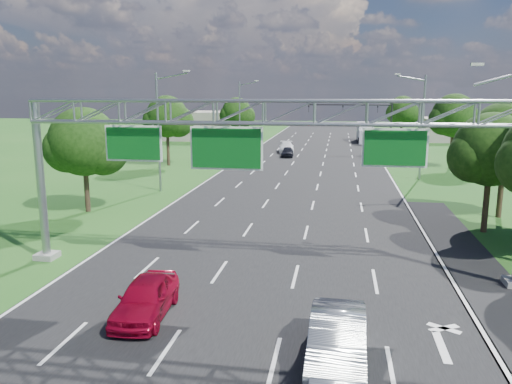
% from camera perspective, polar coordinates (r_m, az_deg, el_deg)
% --- Properties ---
extents(ground, '(220.00, 220.00, 0.00)m').
position_cam_1_polar(ground, '(41.34, 4.28, -0.40)').
color(ground, '#1C5118').
rests_on(ground, ground).
extents(road, '(18.00, 180.00, 0.02)m').
position_cam_1_polar(road, '(41.34, 4.28, -0.40)').
color(road, black).
rests_on(road, ground).
extents(road_flare, '(3.00, 30.00, 0.02)m').
position_cam_1_polar(road_flare, '(26.56, 23.56, -8.03)').
color(road_flare, black).
rests_on(road_flare, ground).
extents(sign_gantry, '(23.50, 1.00, 9.56)m').
position_cam_1_polar(sign_gantry, '(22.61, 1.14, 7.57)').
color(sign_gantry, gray).
rests_on(sign_gantry, ground).
extents(traffic_signal, '(12.21, 0.24, 7.00)m').
position_cam_1_polar(traffic_signal, '(75.50, 12.55, 8.61)').
color(traffic_signal, black).
rests_on(traffic_signal, ground).
extents(streetlight_l_near, '(2.97, 0.22, 10.16)m').
position_cam_1_polar(streetlight_l_near, '(43.08, -10.88, 7.40)').
color(streetlight_l_near, gray).
rests_on(streetlight_l_near, ground).
extents(streetlight_l_far, '(2.97, 0.22, 10.16)m').
position_cam_1_polar(streetlight_l_far, '(76.84, -1.74, 9.22)').
color(streetlight_l_far, gray).
rests_on(streetlight_l_far, ground).
extents(streetlight_r_mid, '(2.97, 0.22, 10.16)m').
position_cam_1_polar(streetlight_r_mid, '(50.99, 18.31, 7.61)').
color(streetlight_r_mid, gray).
rests_on(streetlight_r_mid, ground).
extents(tree_verge_la, '(5.76, 4.80, 7.40)m').
position_cam_1_polar(tree_verge_la, '(36.98, -18.95, 5.09)').
color(tree_verge_la, '#2D2116').
rests_on(tree_verge_la, ground).
extents(tree_verge_lb, '(5.76, 4.80, 8.06)m').
position_cam_1_polar(tree_verge_lb, '(58.78, -10.05, 8.25)').
color(tree_verge_lb, '#2D2116').
rests_on(tree_verge_lb, ground).
extents(tree_verge_lc, '(5.76, 4.80, 7.62)m').
position_cam_1_polar(tree_verge_lc, '(82.12, -2.17, 8.93)').
color(tree_verge_lc, '#2D2116').
rests_on(tree_verge_lc, ground).
extents(tree_verge_rd, '(5.76, 4.80, 8.28)m').
position_cam_1_polar(tree_verge_rd, '(59.75, 21.73, 7.89)').
color(tree_verge_rd, '#2D2116').
rests_on(tree_verge_rd, ground).
extents(tree_verge_re, '(5.76, 4.80, 7.84)m').
position_cam_1_polar(tree_verge_re, '(89.04, 16.42, 8.81)').
color(tree_verge_re, '#2D2116').
rests_on(tree_verge_re, ground).
extents(building_left, '(14.00, 10.00, 5.00)m').
position_cam_1_polar(building_left, '(92.15, -6.74, 7.58)').
color(building_left, gray).
rests_on(building_left, ground).
extents(building_right, '(12.00, 9.00, 4.00)m').
position_cam_1_polar(building_right, '(94.77, 22.03, 6.63)').
color(building_right, gray).
rests_on(building_right, ground).
extents(red_coupe, '(2.05, 4.50, 1.50)m').
position_cam_1_polar(red_coupe, '(19.72, -12.47, -11.70)').
color(red_coupe, '#A30724').
rests_on(red_coupe, ground).
extents(silver_sedan, '(1.82, 4.98, 1.63)m').
position_cam_1_polar(silver_sedan, '(16.33, 9.26, -16.39)').
color(silver_sedan, '#A2A8AD').
rests_on(silver_sedan, ground).
extents(car_queue_a, '(2.60, 5.23, 1.46)m').
position_cam_1_polar(car_queue_a, '(71.26, 3.50, 5.13)').
color(car_queue_a, white).
rests_on(car_queue_a, ground).
extents(car_queue_c, '(1.74, 3.86, 1.29)m').
position_cam_1_polar(car_queue_c, '(66.38, 3.62, 4.60)').
color(car_queue_c, black).
rests_on(car_queue_c, ground).
extents(car_queue_d, '(1.66, 4.73, 1.56)m').
position_cam_1_polar(car_queue_d, '(66.98, 13.21, 4.50)').
color(car_queue_d, white).
rests_on(car_queue_d, ground).
extents(box_truck, '(2.67, 8.64, 3.25)m').
position_cam_1_polar(box_truck, '(88.41, 12.38, 6.63)').
color(box_truck, white).
rests_on(box_truck, ground).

